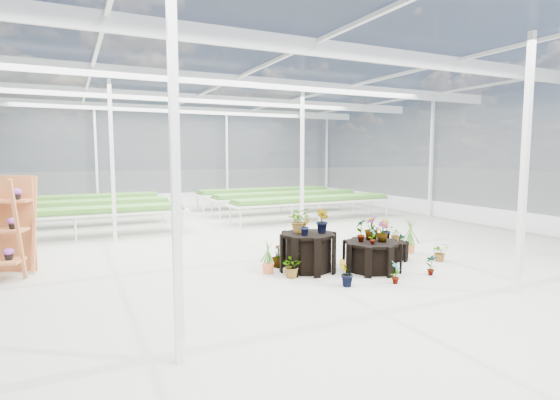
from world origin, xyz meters
name	(u,v)px	position (x,y,z in m)	size (l,w,h in m)	color
ground_plane	(270,261)	(0.00, 0.00, 0.00)	(24.00, 24.00, 0.00)	gray
greenhouse_shell	(270,163)	(0.00, 0.00, 2.25)	(18.00, 24.00, 4.50)	white
steel_frame	(270,163)	(0.00, 0.00, 2.25)	(18.00, 24.00, 4.50)	silver
nursery_benches	(191,208)	(0.00, 7.20, 0.42)	(16.00, 7.00, 0.84)	silver
plinth_tall	(308,252)	(0.38, -1.09, 0.40)	(1.18, 1.18, 0.80)	black
plinth_mid	(372,256)	(1.58, -1.69, 0.31)	(1.18, 1.18, 0.62)	black
plinth_low	(388,250)	(2.58, -0.99, 0.21)	(0.92, 0.92, 0.41)	black
nursery_plants	(345,240)	(1.38, -0.97, 0.54)	(4.42, 3.01, 1.34)	#3E7427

